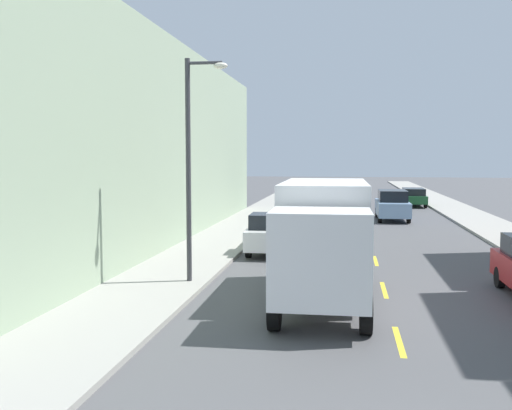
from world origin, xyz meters
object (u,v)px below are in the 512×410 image
Objects in this scene: street_lamp at (193,154)px; parked_suv_black at (309,192)px; parked_wagon_forest at (413,197)px; parked_pickup_white at (274,232)px; moving_sky_sedan at (392,205)px; delivery_box_truck at (324,235)px; parked_suv_navy at (300,202)px.

parked_suv_black is (1.66, 32.78, -3.19)m from street_lamp.
street_lamp is 1.48× the size of parked_wagon_forest.
parked_pickup_white is 1.11× the size of parked_suv_black.
moving_sky_sedan reaches higher than parked_wagon_forest.
delivery_box_truck reaches higher than parked_suv_navy.
street_lamp reaches higher than parked_pickup_white.
parked_suv_black is at bearing 87.10° from street_lamp.
moving_sky_sedan is at bearing 69.01° from street_lamp.
parked_suv_black and moving_sky_sedan have the same top height.
parked_wagon_forest is at bearing 79.29° from delivery_box_truck.
street_lamp reaches higher than moving_sky_sedan.
delivery_box_truck is at bearing -73.81° from parked_pickup_white.
street_lamp reaches higher than parked_suv_navy.
parked_suv_black is (-8.61, 1.88, 0.18)m from parked_wagon_forest.
parked_suv_navy is at bearing 164.82° from moving_sky_sedan.
parked_suv_black is at bearing 94.16° from delivery_box_truck.
street_lamp is 1.45× the size of parked_suv_black.
street_lamp is at bearing -110.99° from moving_sky_sedan.
street_lamp is 7.83m from parked_pickup_white.
delivery_box_truck is 23.44m from parked_suv_navy.
parked_wagon_forest is at bearing 46.49° from parked_suv_navy.
parked_pickup_white is 1.10× the size of parked_suv_navy.
parked_suv_navy reaches higher than parked_pickup_white.
moving_sky_sedan is (3.60, 21.64, -0.91)m from delivery_box_truck.
delivery_box_truck is 1.51× the size of moving_sky_sedan.
parked_pickup_white is 25.92m from parked_suv_black.
parked_wagon_forest is 0.98× the size of parked_suv_black.
parked_suv_navy is 6.29m from moving_sky_sedan.
parked_suv_navy is (1.68, 21.85, -3.19)m from street_lamp.
street_lamp is 1.44× the size of parked_suv_navy.
parked_suv_black is 13.98m from moving_sky_sedan.
delivery_box_truck is 1.35× the size of parked_pickup_white.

